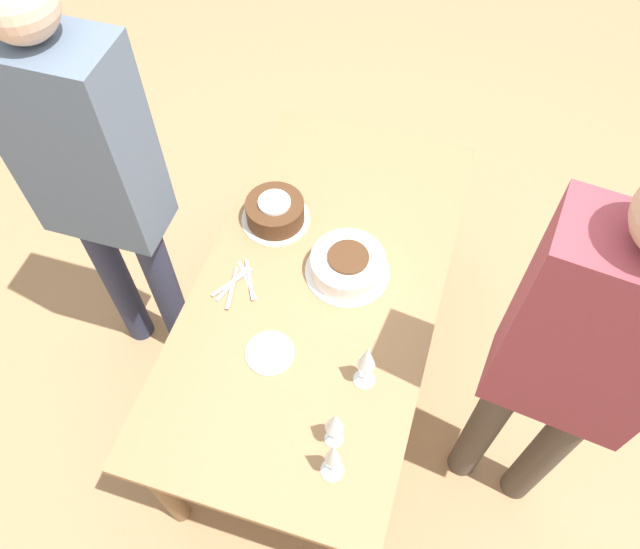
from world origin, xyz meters
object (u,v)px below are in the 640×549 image
object	(u,v)px
wine_glass_extra	(335,422)
person_cutting	(93,176)
cake_front_chocolate	(275,211)
wine_glass_near	(367,358)
wine_glass_far	(333,454)
cake_center_white	(348,265)
person_watching	(577,358)

from	to	relation	value
wine_glass_extra	person_cutting	xyz separation A→B (m)	(-0.48, -0.94, 0.21)
cake_front_chocolate	wine_glass_near	distance (m)	0.72
cake_front_chocolate	person_cutting	size ratio (longest dim) A/B	0.14
wine_glass_far	wine_glass_extra	world-z (taller)	wine_glass_far
wine_glass_near	person_cutting	size ratio (longest dim) A/B	0.12
wine_glass_far	person_cutting	xyz separation A→B (m)	(-0.57, -0.96, 0.20)
wine_glass_near	person_cutting	bearing A→B (deg)	-105.32
cake_center_white	person_watching	size ratio (longest dim) A/B	0.17
cake_front_chocolate	person_watching	distance (m)	1.14
cake_center_white	person_watching	xyz separation A→B (m)	(0.30, 0.70, 0.28)
cake_center_white	wine_glass_far	distance (m)	0.70
cake_center_white	person_watching	bearing A→B (deg)	66.83
person_cutting	person_watching	bearing A→B (deg)	-7.49
person_watching	wine_glass_near	bearing A→B (deg)	15.33
cake_center_white	wine_glass_extra	size ratio (longest dim) A/B	1.53
cake_front_chocolate	cake_center_white	bearing A→B (deg)	65.06
cake_front_chocolate	person_watching	bearing A→B (deg)	66.27
cake_center_white	cake_front_chocolate	bearing A→B (deg)	-114.94
wine_glass_far	wine_glass_extra	size ratio (longest dim) A/B	1.14
person_cutting	person_watching	xyz separation A→B (m)	(0.19, 1.51, -0.02)
wine_glass_near	wine_glass_far	world-z (taller)	wine_glass_far
wine_glass_near	person_watching	bearing A→B (deg)	98.37
wine_glass_far	person_cutting	size ratio (longest dim) A/B	0.13
person_watching	cake_front_chocolate	bearing A→B (deg)	-16.77
wine_glass_near	wine_glass_far	size ratio (longest dim) A/B	0.99
person_cutting	wine_glass_far	bearing A→B (deg)	-30.95
cake_center_white	person_cutting	xyz separation A→B (m)	(0.11, -0.82, 0.30)
person_cutting	person_watching	world-z (taller)	person_cutting
wine_glass_far	person_watching	distance (m)	0.69
cake_center_white	cake_front_chocolate	size ratio (longest dim) A/B	1.17
cake_center_white	wine_glass_near	distance (m)	0.43
wine_glass_near	wine_glass_extra	bearing A→B (deg)	-9.82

